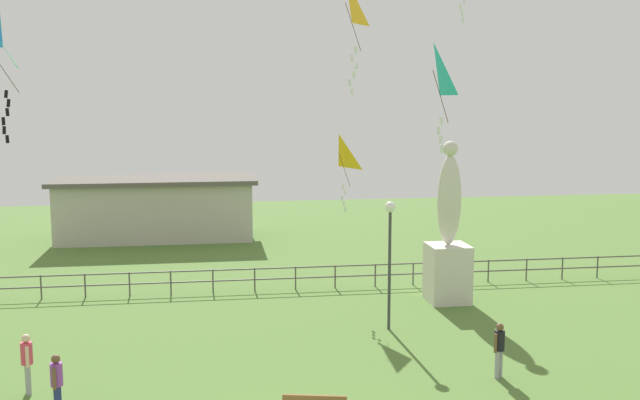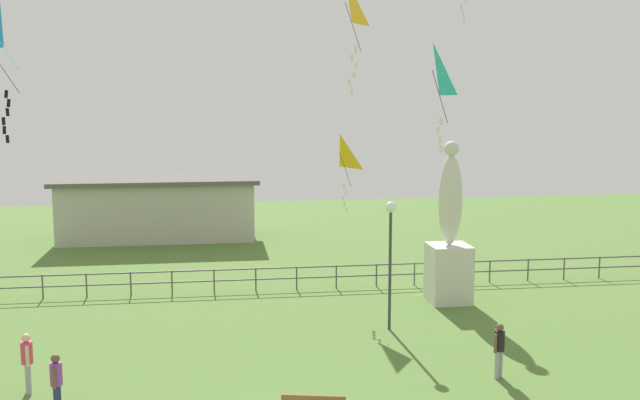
% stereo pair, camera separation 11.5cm
% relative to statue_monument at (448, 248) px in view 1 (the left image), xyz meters
% --- Properties ---
extents(statue_monument, '(1.51, 1.51, 6.10)m').
position_rel_statue_monument_xyz_m(statue_monument, '(0.00, 0.00, 0.00)').
color(statue_monument, beige).
rests_on(statue_monument, ground_plane).
extents(lamppost, '(0.36, 0.36, 4.31)m').
position_rel_statue_monument_xyz_m(lamppost, '(-3.01, -3.00, 1.08)').
color(lamppost, '#38383D').
rests_on(lamppost, ground_plane).
extents(person_2, '(0.29, 0.47, 1.57)m').
position_rel_statue_monument_xyz_m(person_2, '(-12.56, -8.47, -1.17)').
color(person_2, navy).
rests_on(person_2, ground_plane).
extents(person_3, '(0.30, 0.47, 1.62)m').
position_rel_statue_monument_xyz_m(person_3, '(-13.61, -6.90, -1.14)').
color(person_3, '#99999E').
rests_on(person_3, ground_plane).
extents(person_4, '(0.40, 0.31, 1.55)m').
position_rel_statue_monument_xyz_m(person_4, '(-1.04, -7.63, -1.18)').
color(person_4, '#99999E').
rests_on(person_4, ground_plane).
extents(kite_0, '(0.96, 1.31, 2.93)m').
position_rel_statue_monument_xyz_m(kite_0, '(-4.02, 0.95, 3.51)').
color(kite_0, yellow).
extents(kite_1, '(0.87, 0.93, 3.14)m').
position_rel_statue_monument_xyz_m(kite_1, '(-5.06, -5.93, 8.04)').
color(kite_1, yellow).
extents(kite_3, '(1.39, 1.30, 3.26)m').
position_rel_statue_monument_xyz_m(kite_3, '(-14.96, -2.43, 7.53)').
color(kite_3, '#198CD1').
extents(kite_4, '(0.65, 1.17, 2.60)m').
position_rel_statue_monument_xyz_m(kite_4, '(-3.54, -9.08, 6.19)').
color(kite_4, '#19B2B2').
extents(waterfront_railing, '(36.06, 0.06, 0.95)m').
position_rel_statue_monument_xyz_m(waterfront_railing, '(-7.62, 2.58, -1.44)').
color(waterfront_railing, '#4C4742').
rests_on(waterfront_railing, ground_plane).
extents(pavilion_building, '(10.93, 4.53, 3.36)m').
position_rel_statue_monument_xyz_m(pavilion_building, '(-11.81, 14.58, -0.37)').
color(pavilion_building, '#B7B2A3').
rests_on(pavilion_building, ground_plane).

